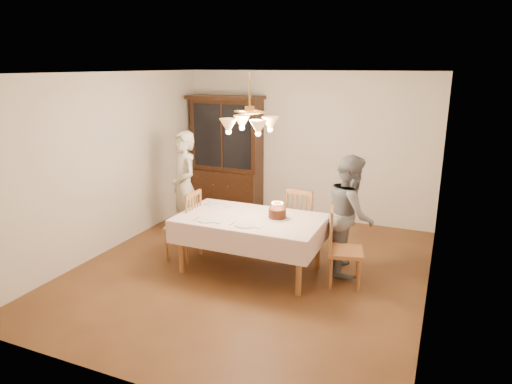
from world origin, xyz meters
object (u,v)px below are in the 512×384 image
at_px(elderly_woman, 185,187).
at_px(birthday_cake, 277,214).
at_px(china_hutch, 227,157).
at_px(chair_far_side, 303,224).
at_px(dining_table, 250,222).

distance_m(elderly_woman, birthday_cake, 1.85).
height_order(china_hutch, chair_far_side, china_hutch).
relative_size(china_hutch, elderly_woman, 1.25).
bearing_deg(china_hutch, elderly_woman, -87.77).
bearing_deg(chair_far_side, birthday_cake, -98.69).
xyz_separation_m(dining_table, china_hutch, (-1.47, 2.25, 0.36)).
distance_m(dining_table, elderly_woman, 1.56).
distance_m(dining_table, birthday_cake, 0.39).
xyz_separation_m(china_hutch, birthday_cake, (1.82, -2.17, -0.22)).
bearing_deg(dining_table, elderly_woman, 154.81).
height_order(china_hutch, birthday_cake, china_hutch).
bearing_deg(elderly_woman, china_hutch, 130.86).
bearing_deg(china_hutch, chair_far_side, -35.73).
relative_size(dining_table, elderly_woman, 1.10).
distance_m(china_hutch, elderly_woman, 1.61).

